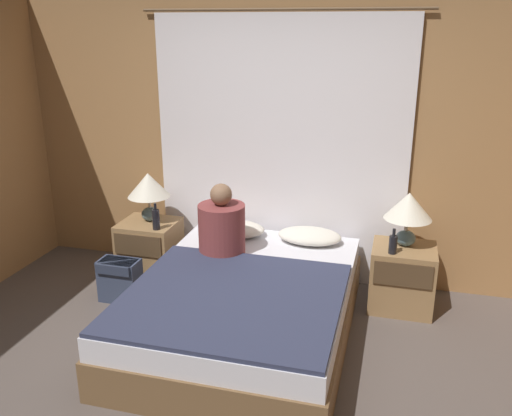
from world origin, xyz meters
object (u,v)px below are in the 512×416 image
at_px(bed, 245,307).
at_px(person_left_in_bed, 222,226).
at_px(pillow_right, 310,236).
at_px(lamp_right, 408,209).
at_px(nightstand_right, 402,277).
at_px(beer_bottle_on_right_stand, 393,244).
at_px(nightstand_left, 150,249).
at_px(pillow_left, 234,229).
at_px(backpack_on_floor, 120,278).
at_px(lamp_left, 149,188).
at_px(beer_bottle_on_left_stand, 156,219).

distance_m(bed, person_left_in_bed, 0.70).
bearing_deg(pillow_right, lamp_right, -3.04).
height_order(nightstand_right, beer_bottle_on_right_stand, beer_bottle_on_right_stand).
bearing_deg(bed, nightstand_left, 146.99).
distance_m(pillow_left, person_left_in_bed, 0.43).
height_order(person_left_in_bed, beer_bottle_on_right_stand, person_left_in_bed).
relative_size(person_left_in_bed, backpack_on_floor, 1.61).
distance_m(bed, lamp_left, 1.50).
xyz_separation_m(beer_bottle_on_right_stand, backpack_on_floor, (-2.19, -0.35, -0.40)).
height_order(pillow_left, beer_bottle_on_left_stand, beer_bottle_on_left_stand).
bearing_deg(lamp_left, nightstand_right, -1.34).
height_order(bed, pillow_left, pillow_left).
height_order(pillow_left, person_left_in_bed, person_left_in_bed).
distance_m(bed, pillow_left, 0.93).
relative_size(bed, lamp_left, 4.67).
height_order(nightstand_left, person_left_in_bed, person_left_in_bed).
height_order(pillow_right, beer_bottle_on_right_stand, beer_bottle_on_right_stand).
relative_size(bed, pillow_right, 3.83).
xyz_separation_m(lamp_right, beer_bottle_on_right_stand, (-0.09, -0.19, -0.23)).
bearing_deg(backpack_on_floor, beer_bottle_on_right_stand, 9.15).
relative_size(nightstand_left, beer_bottle_on_right_stand, 2.60).
bearing_deg(person_left_in_bed, nightstand_left, 159.49).
height_order(person_left_in_bed, backpack_on_floor, person_left_in_bed).
xyz_separation_m(bed, lamp_left, (-1.12, 0.78, 0.62)).
bearing_deg(lamp_left, nightstand_left, -90.00).
distance_m(lamp_right, pillow_right, 0.85).
bearing_deg(person_left_in_bed, pillow_left, 92.65).
bearing_deg(pillow_left, pillow_right, 0.00).
bearing_deg(lamp_left, bed, -34.85).
relative_size(nightstand_right, beer_bottle_on_left_stand, 2.23).
distance_m(lamp_right, beer_bottle_on_left_stand, 2.12).
bearing_deg(beer_bottle_on_left_stand, beer_bottle_on_right_stand, 0.00).
bearing_deg(beer_bottle_on_right_stand, nightstand_right, 55.98).
height_order(lamp_right, beer_bottle_on_left_stand, lamp_right).
xyz_separation_m(bed, beer_bottle_on_right_stand, (1.03, 0.59, 0.38)).
bearing_deg(beer_bottle_on_left_stand, pillow_left, 20.15).
bearing_deg(nightstand_right, nightstand_left, 180.00).
relative_size(bed, person_left_in_bed, 3.56).
distance_m(nightstand_right, lamp_right, 0.58).
distance_m(person_left_in_bed, backpack_on_floor, 0.99).
xyz_separation_m(lamp_left, beer_bottle_on_left_stand, (0.15, -0.19, -0.22)).
relative_size(pillow_left, backpack_on_floor, 1.50).
height_order(nightstand_left, pillow_right, pillow_right).
distance_m(beer_bottle_on_left_stand, backpack_on_floor, 0.58).
xyz_separation_m(lamp_right, pillow_right, (-0.79, 0.04, -0.33)).
bearing_deg(bed, lamp_right, 34.85).
relative_size(nightstand_right, lamp_right, 1.19).
distance_m(nightstand_right, beer_bottle_on_left_stand, 2.13).
distance_m(lamp_right, beer_bottle_on_right_stand, 0.32).
height_order(nightstand_left, beer_bottle_on_right_stand, beer_bottle_on_right_stand).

